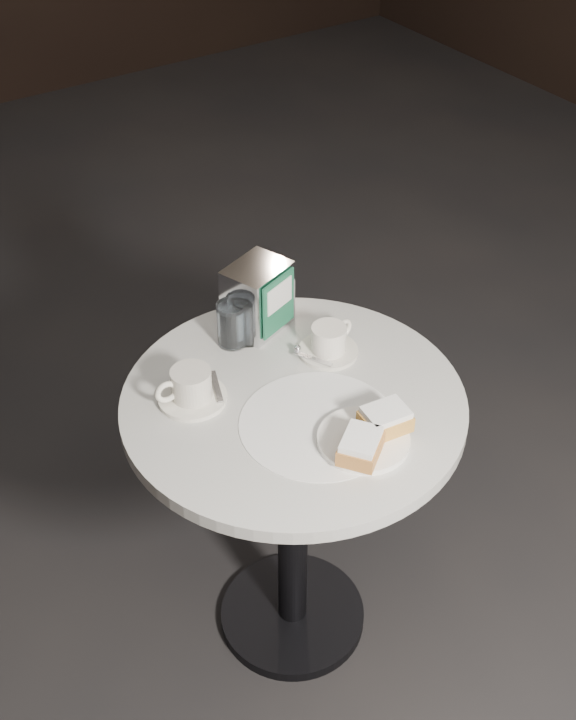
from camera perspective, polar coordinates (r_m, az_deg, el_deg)
The scene contains 9 objects.
ground at distance 2.38m, azimuth 0.28°, elevation -15.97°, with size 7.00×7.00×0.00m, color black.
cafe_table at distance 1.95m, azimuth 0.32°, elevation -6.76°, with size 0.70×0.70×0.74m.
sugar_spill at distance 1.76m, azimuth 1.96°, elevation -4.05°, with size 0.31×0.31×0.00m, color white.
beignet_plate at distance 1.71m, azimuth 5.14°, elevation -4.78°, with size 0.23×0.23×0.06m.
coffee_cup_left at distance 1.80m, azimuth -6.16°, elevation -1.75°, with size 0.15×0.15×0.07m.
coffee_cup_right at distance 1.91m, azimuth 2.61°, elevation 1.17°, with size 0.15×0.15×0.07m.
water_glass_left at distance 1.93m, azimuth -3.58°, elevation 2.25°, with size 0.07×0.07×0.10m.
water_glass_right at distance 1.94m, azimuth -2.57°, elevation 2.55°, with size 0.07×0.07×0.10m.
napkin_dispenser at distance 1.96m, azimuth -1.90°, elevation 3.99°, with size 0.16×0.15×0.15m.
Camera 1 is at (-0.76, -1.13, 1.95)m, focal length 45.00 mm.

